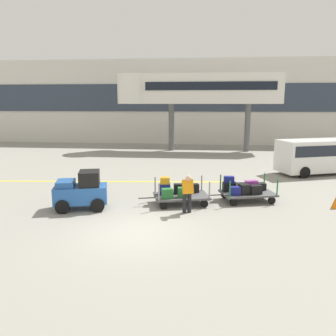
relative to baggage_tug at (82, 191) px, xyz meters
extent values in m
plane|color=gray|center=(2.70, -2.22, -0.75)|extent=(120.00, 120.00, 0.00)
cube|color=yellow|center=(-1.00, 4.81, -0.75)|extent=(15.68, 1.54, 0.01)
cube|color=beige|center=(2.70, 23.78, 3.61)|extent=(53.98, 2.40, 8.73)
cube|color=#2D3847|center=(2.70, 22.53, 4.05)|extent=(51.28, 0.12, 2.80)
cube|color=silver|center=(5.43, 17.78, 4.75)|extent=(12.36, 2.20, 2.60)
cylinder|color=silver|center=(-1.35, 17.78, 4.75)|extent=(3.00, 3.00, 2.60)
cube|color=black|center=(5.43, 16.64, 4.95)|extent=(11.12, 0.08, 0.70)
cylinder|color=#59595B|center=(2.03, 17.78, 1.35)|extent=(0.50, 0.50, 4.20)
cylinder|color=#59595B|center=(8.83, 17.78, 1.35)|extent=(0.50, 0.50, 4.20)
cube|color=#2659A5|center=(-0.03, -0.01, -0.12)|extent=(2.31, 1.60, 0.70)
cube|color=black|center=(0.32, 0.09, 0.53)|extent=(1.03, 1.16, 0.60)
cube|color=#225095|center=(-0.59, -0.16, 0.35)|extent=(0.92, 1.08, 0.24)
cylinder|color=black|center=(-0.83, 0.32, -0.47)|extent=(0.59, 0.32, 0.56)
cylinder|color=black|center=(-0.56, -0.69, -0.47)|extent=(0.59, 0.32, 0.56)
cylinder|color=black|center=(0.49, 0.67, -0.47)|extent=(0.59, 0.32, 0.56)
cylinder|color=black|center=(0.76, -0.34, -0.47)|extent=(0.59, 0.32, 0.56)
cube|color=#4C4C4F|center=(4.03, 1.07, -0.39)|extent=(2.58, 1.94, 0.08)
cylinder|color=gray|center=(2.84, 1.42, 0.00)|extent=(0.06, 0.06, 0.70)
cylinder|color=gray|center=(3.17, 0.17, 0.00)|extent=(0.06, 0.06, 0.70)
cylinder|color=gray|center=(4.89, 1.96, 0.00)|extent=(0.06, 0.06, 0.70)
cylinder|color=gray|center=(5.22, 0.71, 0.00)|extent=(0.06, 0.06, 0.70)
cylinder|color=black|center=(3.04, 1.42, -0.59)|extent=(0.33, 0.18, 0.32)
cylinder|color=black|center=(3.35, 0.27, -0.59)|extent=(0.33, 0.18, 0.32)
cylinder|color=black|center=(4.71, 1.86, -0.59)|extent=(0.33, 0.18, 0.32)
cylinder|color=black|center=(5.01, 0.71, -0.59)|extent=(0.33, 0.18, 0.32)
cylinder|color=#333333|center=(2.58, 0.68, -0.41)|extent=(0.69, 0.23, 0.05)
cube|color=navy|center=(3.31, 1.17, -0.12)|extent=(0.49, 0.38, 0.47)
cube|color=#236B2D|center=(3.47, 0.54, -0.15)|extent=(0.52, 0.44, 0.41)
cube|color=black|center=(3.92, 1.37, -0.14)|extent=(0.53, 0.33, 0.42)
cube|color=#236B2D|center=(4.13, 0.79, -0.15)|extent=(0.51, 0.36, 0.41)
cube|color=black|center=(4.54, 1.56, -0.16)|extent=(0.48, 0.39, 0.39)
cube|color=orange|center=(3.31, 1.17, 0.26)|extent=(0.43, 0.38, 0.28)
cube|color=#4C4C4F|center=(6.93, 1.83, -0.39)|extent=(2.58, 1.94, 0.08)
cylinder|color=#237033|center=(5.74, 2.18, 0.00)|extent=(0.06, 0.06, 0.70)
cylinder|color=#237033|center=(6.07, 0.94, 0.00)|extent=(0.06, 0.06, 0.70)
cylinder|color=#237033|center=(7.79, 2.73, 0.00)|extent=(0.06, 0.06, 0.70)
cylinder|color=#237033|center=(8.12, 1.48, 0.00)|extent=(0.06, 0.06, 0.70)
cylinder|color=black|center=(5.94, 2.19, -0.59)|extent=(0.33, 0.18, 0.32)
cylinder|color=black|center=(6.25, 1.04, -0.59)|extent=(0.33, 0.18, 0.32)
cylinder|color=black|center=(7.61, 2.63, -0.59)|extent=(0.33, 0.18, 0.32)
cylinder|color=black|center=(7.91, 1.48, -0.59)|extent=(0.33, 0.18, 0.32)
cylinder|color=#333333|center=(5.48, 1.45, -0.41)|extent=(0.69, 0.23, 0.05)
cube|color=black|center=(6.10, 1.98, -0.16)|extent=(0.57, 0.43, 0.39)
cube|color=navy|center=(6.32, 1.36, -0.17)|extent=(0.50, 0.34, 0.36)
cube|color=#99999E|center=(6.59, 2.02, -0.13)|extent=(0.47, 0.34, 0.44)
cube|color=black|center=(6.74, 1.49, -0.13)|extent=(0.51, 0.46, 0.44)
cube|color=#8C338C|center=(7.12, 2.19, -0.13)|extent=(0.61, 0.44, 0.45)
cube|color=black|center=(7.23, 1.57, -0.16)|extent=(0.58, 0.44, 0.39)
cube|color=black|center=(7.56, 2.33, -0.19)|extent=(0.48, 0.45, 0.32)
cube|color=navy|center=(6.10, 1.98, 0.18)|extent=(0.46, 0.30, 0.28)
cylinder|color=black|center=(4.23, -0.07, -0.34)|extent=(0.16, 0.16, 0.82)
cylinder|color=black|center=(4.42, -0.02, -0.34)|extent=(0.16, 0.16, 0.82)
cube|color=orange|center=(4.35, -0.14, 0.33)|extent=(0.50, 0.52, 0.61)
sphere|color=tan|center=(4.38, -0.26, 0.70)|extent=(0.22, 0.22, 0.22)
cube|color=white|center=(11.89, 8.26, 0.39)|extent=(5.16, 3.42, 1.90)
cube|color=#1E232D|center=(11.89, 8.26, 0.79)|extent=(4.81, 3.33, 0.64)
cylinder|color=black|center=(10.78, 6.93, -0.41)|extent=(0.72, 0.46, 0.68)
cone|color=orange|center=(10.45, 1.15, -0.48)|extent=(0.36, 0.36, 0.55)
camera|label=1|loc=(4.89, -12.95, 3.57)|focal=36.13mm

